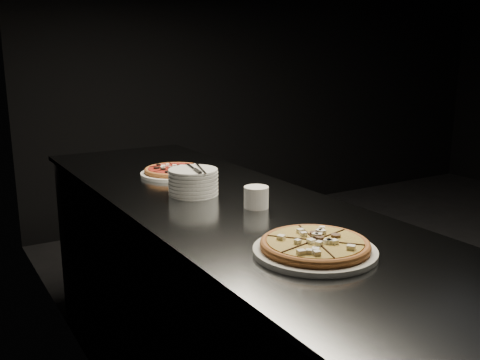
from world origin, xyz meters
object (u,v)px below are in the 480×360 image
counter (222,311)px  ramekin (256,197)px  pizza_tomato (175,171)px  pizza_mushroom (315,247)px  plate_stack (193,182)px  cutlery (196,169)px

counter → ramekin: size_ratio=27.85×
pizza_tomato → ramekin: ramekin is taller
pizza_mushroom → ramekin: (0.11, 0.46, 0.02)m
plate_stack → ramekin: bearing=-69.4°
pizza_mushroom → pizza_tomato: bearing=86.0°
plate_stack → cutlery: size_ratio=0.97×
cutlery → ramekin: size_ratio=2.22×
plate_stack → pizza_mushroom: bearing=-90.0°
plate_stack → counter: bearing=-62.8°
pizza_tomato → ramekin: 0.63m
pizza_tomato → counter: bearing=-92.0°
pizza_tomato → pizza_mushroom: bearing=-94.0°
counter → ramekin: bearing=-74.3°
counter → pizza_mushroom: bearing=-95.4°
plate_stack → ramekin: size_ratio=2.16×
counter → pizza_mushroom: pizza_mushroom is taller
counter → cutlery: bearing=117.1°
pizza_mushroom → ramekin: bearing=76.9°
ramekin → pizza_mushroom: bearing=-103.1°
ramekin → pizza_tomato: bearing=92.9°
counter → pizza_tomato: 0.66m
ramekin → cutlery: bearing=110.2°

